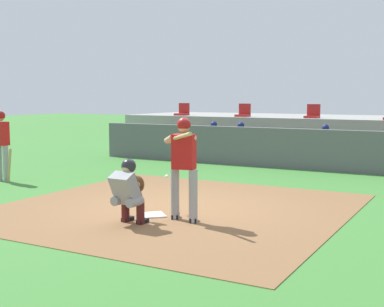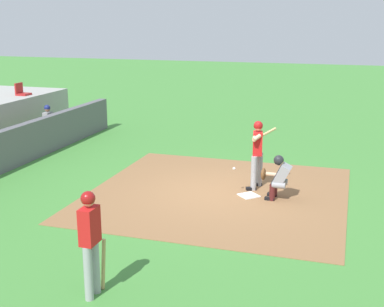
{
  "view_description": "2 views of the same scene",
  "coord_description": "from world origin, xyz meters",
  "px_view_note": "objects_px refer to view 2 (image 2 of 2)",
  "views": [
    {
      "loc": [
        5.14,
        -8.64,
        2.18
      ],
      "look_at": [
        0.0,
        0.7,
        1.0
      ],
      "focal_mm": 49.21,
      "sensor_mm": 36.0,
      "label": 1
    },
    {
      "loc": [
        -12.15,
        -3.1,
        4.35
      ],
      "look_at": [
        0.0,
        0.7,
        1.0
      ],
      "focal_mm": 48.21,
      "sensor_mm": 36.0,
      "label": 2
    }
  ],
  "objects_px": {
    "home_plate": "(249,195)",
    "on_deck_batter": "(90,237)",
    "stadium_seat_4": "(22,92)",
    "batter_at_plate": "(257,150)",
    "catcher_crouched": "(278,176)",
    "dugout_player_3": "(51,122)"
  },
  "relations": [
    {
      "from": "home_plate",
      "to": "on_deck_batter",
      "type": "distance_m",
      "value": 5.76
    },
    {
      "from": "on_deck_batter",
      "to": "stadium_seat_4",
      "type": "height_order",
      "value": "stadium_seat_4"
    },
    {
      "from": "batter_at_plate",
      "to": "dugout_player_3",
      "type": "bearing_deg",
      "value": 68.21
    },
    {
      "from": "on_deck_batter",
      "to": "dugout_player_3",
      "type": "distance_m",
      "value": 11.58
    },
    {
      "from": "batter_at_plate",
      "to": "on_deck_batter",
      "type": "distance_m",
      "value": 6.36
    },
    {
      "from": "home_plate",
      "to": "dugout_player_3",
      "type": "xyz_separation_m",
      "value": [
        3.97,
        8.14,
        0.65
      ]
    },
    {
      "from": "home_plate",
      "to": "stadium_seat_4",
      "type": "bearing_deg",
      "value": 62.94
    },
    {
      "from": "on_deck_batter",
      "to": "dugout_player_3",
      "type": "xyz_separation_m",
      "value": [
        9.45,
        6.69,
        -0.35
      ]
    },
    {
      "from": "dugout_player_3",
      "to": "stadium_seat_4",
      "type": "distance_m",
      "value": 2.53
    },
    {
      "from": "home_plate",
      "to": "stadium_seat_4",
      "type": "relative_size",
      "value": 0.92
    },
    {
      "from": "on_deck_batter",
      "to": "dugout_player_3",
      "type": "bearing_deg",
      "value": 35.28
    },
    {
      "from": "home_plate",
      "to": "on_deck_batter",
      "type": "height_order",
      "value": "on_deck_batter"
    },
    {
      "from": "home_plate",
      "to": "dugout_player_3",
      "type": "bearing_deg",
      "value": 64.01
    },
    {
      "from": "batter_at_plate",
      "to": "on_deck_batter",
      "type": "xyz_separation_m",
      "value": [
        -6.17,
        1.52,
        -0.02
      ]
    },
    {
      "from": "stadium_seat_4",
      "to": "home_plate",
      "type": "bearing_deg",
      "value": -117.06
    },
    {
      "from": "home_plate",
      "to": "batter_at_plate",
      "type": "bearing_deg",
      "value": -5.04
    },
    {
      "from": "home_plate",
      "to": "dugout_player_3",
      "type": "relative_size",
      "value": 0.34
    },
    {
      "from": "batter_at_plate",
      "to": "on_deck_batter",
      "type": "height_order",
      "value": "batter_at_plate"
    },
    {
      "from": "batter_at_plate",
      "to": "stadium_seat_4",
      "type": "relative_size",
      "value": 3.76
    },
    {
      "from": "home_plate",
      "to": "catcher_crouched",
      "type": "relative_size",
      "value": 0.3
    },
    {
      "from": "on_deck_batter",
      "to": "catcher_crouched",
      "type": "bearing_deg",
      "value": -21.53
    },
    {
      "from": "catcher_crouched",
      "to": "dugout_player_3",
      "type": "height_order",
      "value": "dugout_player_3"
    }
  ]
}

